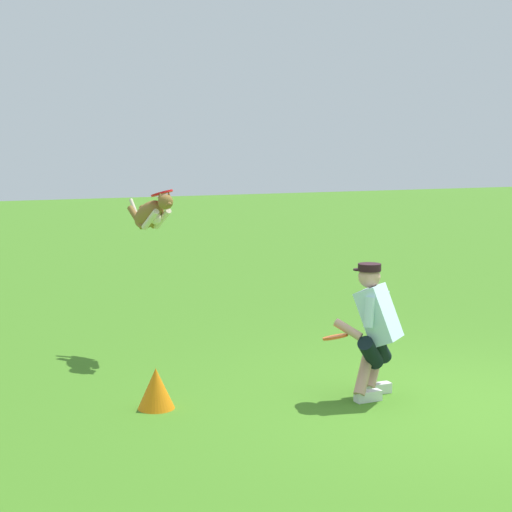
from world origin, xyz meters
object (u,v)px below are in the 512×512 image
Objects in this scene: frisbee_flying at (162,193)px; training_cone at (156,388)px; person at (375,326)px; frisbee_held at (335,337)px; dog at (151,214)px.

frisbee_flying is 0.67× the size of training_cone.
frisbee_flying reaches higher than person.
frisbee_held is (-0.93, 2.30, -1.25)m from frisbee_flying.
training_cone is (0.70, 1.85, -1.67)m from frisbee_flying.
frisbee_held is at bearing 164.49° from training_cone.
frisbee_held is (-1.00, 2.50, -1.01)m from dog.
training_cone is at bearing 37.36° from person.
dog reaches higher than frisbee_held.
frisbee_flying reaches higher than dog.
dog is 2.88m from frisbee_held.
person is 3.40× the size of training_cone.
frisbee_held is at bearing 38.35° from person.
frisbee_held is (0.37, -0.10, -0.09)m from person.
frisbee_held is 0.64× the size of training_cone.
dog is 2.57× the size of training_cone.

